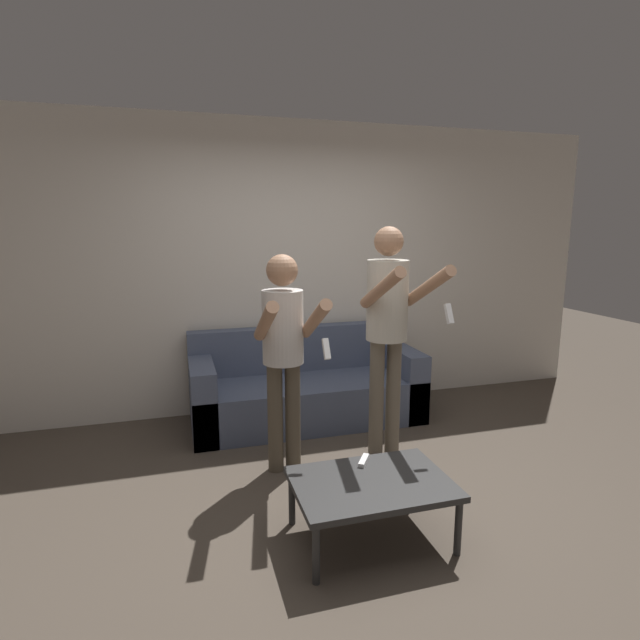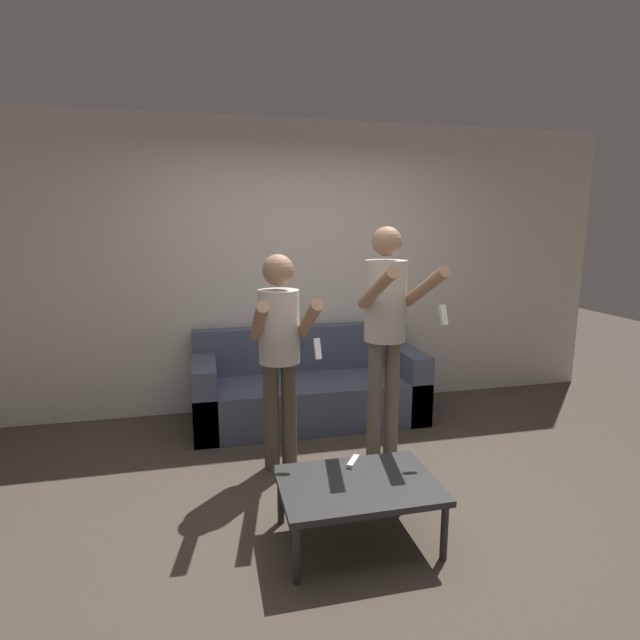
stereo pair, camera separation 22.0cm
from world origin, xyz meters
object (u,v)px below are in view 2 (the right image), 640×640
object	(u,v)px
person_standing_right	(386,318)
person_standing_left	(280,341)
remote_on_table	(353,461)
couch	(309,390)
coffee_table	(358,488)

from	to	relation	value
person_standing_right	person_standing_left	bearing A→B (deg)	179.88
person_standing_left	remote_on_table	xyz separation A→B (m)	(0.33, -0.71, -0.59)
couch	remote_on_table	world-z (taller)	couch
person_standing_right	remote_on_table	distance (m)	1.11
couch	coffee_table	world-z (taller)	couch
person_standing_left	person_standing_right	world-z (taller)	person_standing_right
coffee_table	couch	bearing A→B (deg)	86.90
remote_on_table	couch	bearing A→B (deg)	87.79
person_standing_right	coffee_table	size ratio (longest dim) A/B	2.00
coffee_table	person_standing_left	bearing A→B (deg)	107.50
couch	coffee_table	xyz separation A→B (m)	(-0.10, -1.83, 0.04)
person_standing_right	coffee_table	xyz separation A→B (m)	(-0.49, -0.92, -0.77)
person_standing_right	remote_on_table	world-z (taller)	person_standing_right
person_standing_right	coffee_table	bearing A→B (deg)	-117.97
couch	person_standing_right	distance (m)	1.28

